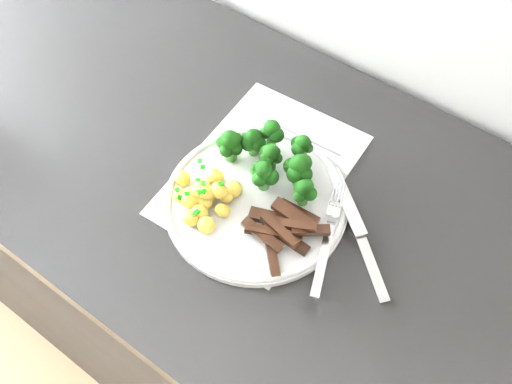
# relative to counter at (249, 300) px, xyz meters

# --- Properties ---
(counter) EXTENTS (2.34, 0.59, 0.88)m
(counter) POSITION_rel_counter_xyz_m (0.00, 0.00, 0.00)
(counter) COLOR black
(counter) RESTS_ON ground
(recipe_paper) EXTENTS (0.24, 0.32, 0.00)m
(recipe_paper) POSITION_rel_counter_xyz_m (0.01, 0.03, 0.44)
(recipe_paper) COLOR silver
(recipe_paper) RESTS_ON counter
(plate) EXTENTS (0.27, 0.27, 0.02)m
(plate) POSITION_rel_counter_xyz_m (0.04, -0.02, 0.45)
(plate) COLOR white
(plate) RESTS_ON counter
(broccoli) EXTENTS (0.17, 0.11, 0.06)m
(broccoli) POSITION_rel_counter_xyz_m (0.03, 0.03, 0.48)
(broccoli) COLOR #356F27
(broccoli) RESTS_ON plate
(potatoes) EXTENTS (0.11, 0.10, 0.04)m
(potatoes) POSITION_rel_counter_xyz_m (-0.02, -0.07, 0.46)
(potatoes) COLOR gold
(potatoes) RESTS_ON plate
(beef_strips) EXTENTS (0.12, 0.11, 0.03)m
(beef_strips) POSITION_rel_counter_xyz_m (0.10, -0.04, 0.46)
(beef_strips) COLOR black
(beef_strips) RESTS_ON plate
(fork) EXTENTS (0.08, 0.18, 0.02)m
(fork) POSITION_rel_counter_xyz_m (0.16, -0.02, 0.46)
(fork) COLOR silver
(fork) RESTS_ON plate
(knife) EXTENTS (0.18, 0.15, 0.02)m
(knife) POSITION_rel_counter_xyz_m (0.20, 0.00, 0.45)
(knife) COLOR silver
(knife) RESTS_ON plate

